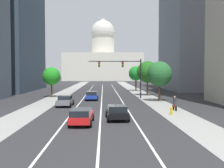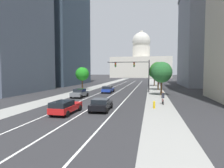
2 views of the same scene
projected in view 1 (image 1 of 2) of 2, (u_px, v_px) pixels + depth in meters
name	position (u px, v px, depth m)	size (l,w,h in m)	color
ground_plane	(102.00, 90.00, 67.23)	(400.00, 400.00, 0.00)	#2B2B2D
sidewalk_left	(66.00, 92.00, 61.98)	(3.58, 130.00, 0.01)	gray
sidewalk_right	(138.00, 92.00, 62.49)	(3.58, 130.00, 0.01)	gray
lane_stripe_left	(85.00, 96.00, 52.15)	(0.16, 90.00, 0.01)	white
lane_stripe_center	(102.00, 96.00, 52.25)	(0.16, 90.00, 0.01)	white
lane_stripe_right	(118.00, 96.00, 52.35)	(0.16, 90.00, 0.01)	white
office_tower_far_right	(200.00, 32.00, 69.04)	(16.99, 23.12, 29.74)	gray
capitol_building	(103.00, 62.00, 149.77)	(41.85, 26.28, 34.05)	beige
car_gray	(65.00, 101.00, 35.97)	(2.06, 4.26, 1.45)	slate
car_red	(82.00, 116.00, 23.47)	(2.05, 4.71, 1.44)	red
car_blue	(92.00, 95.00, 43.95)	(2.05, 4.44, 1.44)	#1E389E
car_black	(117.00, 112.00, 26.02)	(2.23, 4.48, 1.37)	black
traffic_signal_mast	(124.00, 69.00, 46.29)	(9.03, 0.39, 6.82)	black
fire_hydrant	(171.00, 111.00, 28.63)	(0.26, 0.35, 0.91)	yellow
cyclist	(175.00, 103.00, 31.85)	(0.37, 1.70, 1.72)	black
street_tree_near_right	(136.00, 73.00, 65.44)	(3.52, 3.52, 6.00)	#51381E
street_tree_far_right	(148.00, 72.00, 52.24)	(4.18, 4.18, 6.69)	#51381E
street_tree_mid_left	(52.00, 76.00, 48.89)	(3.25, 3.25, 5.45)	#51381E
street_tree_mid_right	(160.00, 74.00, 41.95)	(3.88, 3.88, 6.21)	#51381E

